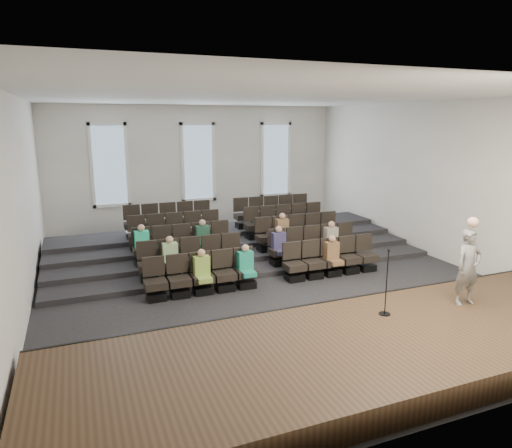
{
  "coord_description": "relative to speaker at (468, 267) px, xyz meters",
  "views": [
    {
      "loc": [
        -4.76,
        -11.48,
        4.39
      ],
      "look_at": [
        0.0,
        0.5,
        1.46
      ],
      "focal_mm": 32.0,
      "sensor_mm": 36.0,
      "label": 1
    }
  ],
  "objects": [
    {
      "name": "mic_stand",
      "position": [
        -1.97,
        0.17,
        -0.42
      ],
      "size": [
        0.23,
        0.23,
        1.4
      ],
      "color": "black",
      "rests_on": "stage"
    },
    {
      "name": "audience",
      "position": [
        -3.24,
        4.97,
        -0.5
      ],
      "size": [
        6.05,
        2.64,
        1.1
      ],
      "color": "#8DAF46",
      "rests_on": "seating_rows"
    },
    {
      "name": "stage_lip",
      "position": [
        -2.89,
        1.19,
        -1.08
      ],
      "size": [
        11.8,
        0.06,
        0.52
      ],
      "primitive_type": "cube",
      "color": "black",
      "rests_on": "ground"
    },
    {
      "name": "windows",
      "position": [
        -2.89,
        11.47,
        1.37
      ],
      "size": [
        8.44,
        0.1,
        3.24
      ],
      "color": "white",
      "rests_on": "wall_back"
    },
    {
      "name": "ceiling",
      "position": [
        -2.89,
        4.52,
        3.68
      ],
      "size": [
        12.0,
        14.0,
        0.02
      ],
      "primitive_type": "cube",
      "color": "white",
      "rests_on": "ground"
    },
    {
      "name": "wall_back",
      "position": [
        -2.89,
        11.54,
        1.17
      ],
      "size": [
        12.0,
        0.04,
        5.0
      ],
      "primitive_type": "cube",
      "color": "white",
      "rests_on": "ground"
    },
    {
      "name": "seating_rows",
      "position": [
        -2.89,
        6.06,
        -0.65
      ],
      "size": [
        6.8,
        4.7,
        1.67
      ],
      "color": "black",
      "rests_on": "ground"
    },
    {
      "name": "risers",
      "position": [
        -2.89,
        7.69,
        -1.14
      ],
      "size": [
        11.8,
        4.8,
        0.6
      ],
      "color": "black",
      "rests_on": "ground"
    },
    {
      "name": "speaker",
      "position": [
        0.0,
        0.0,
        0.0
      ],
      "size": [
        0.62,
        0.42,
        1.66
      ],
      "primitive_type": "imported",
      "rotation": [
        0.0,
        0.0,
        -0.04
      ],
      "color": "slate",
      "rests_on": "stage"
    },
    {
      "name": "wall_left",
      "position": [
        -8.91,
        4.52,
        1.17
      ],
      "size": [
        0.04,
        14.0,
        5.0
      ],
      "primitive_type": "cube",
      "color": "white",
      "rests_on": "ground"
    },
    {
      "name": "wall_front",
      "position": [
        -2.89,
        -2.5,
        1.17
      ],
      "size": [
        12.0,
        0.04,
        5.0
      ],
      "primitive_type": "cube",
      "color": "white",
      "rests_on": "ground"
    },
    {
      "name": "stage",
      "position": [
        -2.89,
        -0.58,
        -1.08
      ],
      "size": [
        11.8,
        3.6,
        0.5
      ],
      "primitive_type": "cube",
      "color": "#3F2C1B",
      "rests_on": "ground"
    },
    {
      "name": "ground",
      "position": [
        -2.89,
        4.52,
        -1.33
      ],
      "size": [
        14.0,
        14.0,
        0.0
      ],
      "primitive_type": "plane",
      "color": "black",
      "rests_on": "ground"
    },
    {
      "name": "wall_right",
      "position": [
        3.13,
        4.52,
        1.17
      ],
      "size": [
        0.04,
        14.0,
        5.0
      ],
      "primitive_type": "cube",
      "color": "white",
      "rests_on": "ground"
    }
  ]
}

